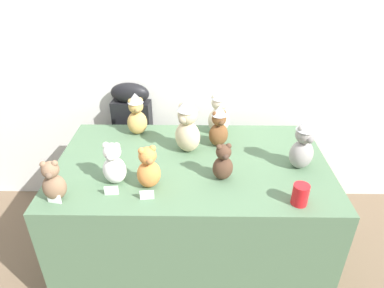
{
  "coord_description": "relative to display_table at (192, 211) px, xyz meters",
  "views": [
    {
      "loc": [
        0.02,
        -1.44,
        1.88
      ],
      "look_at": [
        0.0,
        0.25,
        0.89
      ],
      "focal_mm": 32.11,
      "sensor_mm": 36.0,
      "label": 1
    }
  ],
  "objects": [
    {
      "name": "ground_plane",
      "position": [
        0.0,
        -0.25,
        -0.38
      ],
      "size": [
        10.0,
        10.0,
        0.0
      ],
      "primitive_type": "plane",
      "color": "brown"
    },
    {
      "name": "wall_back",
      "position": [
        0.0,
        0.72,
        0.92
      ],
      "size": [
        7.0,
        0.08,
        2.6
      ],
      "primitive_type": "cube",
      "color": "silver",
      "rests_on": "ground_plane"
    },
    {
      "name": "display_table",
      "position": [
        0.0,
        0.0,
        0.0
      ],
      "size": [
        1.59,
        0.94,
        0.77
      ],
      "primitive_type": "cube",
      "color": "#4C6B4C",
      "rests_on": "ground_plane"
    },
    {
      "name": "instrument_case",
      "position": [
        -0.45,
        0.6,
        0.14
      ],
      "size": [
        0.29,
        0.15,
        1.03
      ],
      "rotation": [
        0.0,
        0.0,
        -0.1
      ],
      "color": "black",
      "rests_on": "ground_plane"
    },
    {
      "name": "teddy_bear_mocha",
      "position": [
        -0.67,
        -0.35,
        0.49
      ],
      "size": [
        0.13,
        0.11,
        0.22
      ],
      "rotation": [
        0.0,
        0.0,
        0.17
      ],
      "color": "#7F6047",
      "rests_on": "display_table"
    },
    {
      "name": "teddy_bear_sand",
      "position": [
        -0.03,
        0.13,
        0.56
      ],
      "size": [
        0.21,
        0.2,
        0.35
      ],
      "rotation": [
        0.0,
        0.0,
        -0.56
      ],
      "color": "#CCB78E",
      "rests_on": "display_table"
    },
    {
      "name": "teddy_bear_snow",
      "position": [
        -0.41,
        -0.2,
        0.5
      ],
      "size": [
        0.14,
        0.12,
        0.24
      ],
      "rotation": [
        0.0,
        0.0,
        -0.12
      ],
      "color": "white",
      "rests_on": "display_table"
    },
    {
      "name": "teddy_bear_ash",
      "position": [
        0.61,
        -0.05,
        0.53
      ],
      "size": [
        0.17,
        0.16,
        0.31
      ],
      "rotation": [
        0.0,
        0.0,
        0.38
      ],
      "color": "gray",
      "rests_on": "display_table"
    },
    {
      "name": "teddy_bear_cream",
      "position": [
        0.17,
        0.36,
        0.54
      ],
      "size": [
        0.16,
        0.15,
        0.32
      ],
      "rotation": [
        0.0,
        0.0,
        0.18
      ],
      "color": "beige",
      "rests_on": "display_table"
    },
    {
      "name": "teddy_bear_cocoa",
      "position": [
        0.17,
        -0.16,
        0.49
      ],
      "size": [
        0.13,
        0.12,
        0.22
      ],
      "rotation": [
        0.0,
        0.0,
        0.24
      ],
      "color": "#4C3323",
      "rests_on": "display_table"
    },
    {
      "name": "teddy_bear_chestnut",
      "position": [
        0.16,
        0.19,
        0.52
      ],
      "size": [
        0.15,
        0.14,
        0.27
      ],
      "rotation": [
        0.0,
        0.0,
        0.34
      ],
      "color": "brown",
      "rests_on": "display_table"
    },
    {
      "name": "teddy_bear_ginger",
      "position": [
        -0.22,
        -0.24,
        0.5
      ],
      "size": [
        0.15,
        0.14,
        0.24
      ],
      "rotation": [
        0.0,
        0.0,
        0.39
      ],
      "color": "#D17F3D",
      "rests_on": "display_table"
    },
    {
      "name": "teddy_bear_honey",
      "position": [
        -0.37,
        0.34,
        0.53
      ],
      "size": [
        0.16,
        0.15,
        0.29
      ],
      "rotation": [
        0.0,
        0.0,
        0.34
      ],
      "color": "tan",
      "rests_on": "display_table"
    },
    {
      "name": "party_cup_red",
      "position": [
        0.53,
        -0.37,
        0.44
      ],
      "size": [
        0.08,
        0.08,
        0.11
      ],
      "primitive_type": "cylinder",
      "color": "red",
      "rests_on": "display_table"
    },
    {
      "name": "name_card_front_left",
      "position": [
        -0.22,
        -0.34,
        0.41
      ],
      "size": [
        0.07,
        0.02,
        0.05
      ],
      "primitive_type": "cube",
      "rotation": [
        0.0,
        0.0,
        0.11
      ],
      "color": "white",
      "rests_on": "display_table"
    },
    {
      "name": "name_card_front_middle",
      "position": [
        -0.41,
        -0.31,
        0.41
      ],
      "size": [
        0.07,
        0.02,
        0.05
      ],
      "primitive_type": "cube",
      "rotation": [
        0.0,
        0.0,
        0.1
      ],
      "color": "white",
      "rests_on": "display_table"
    },
    {
      "name": "name_card_front_right",
      "position": [
        -0.67,
        -0.38,
        0.41
      ],
      "size": [
        0.07,
        0.02,
        0.05
      ],
      "primitive_type": "cube",
      "rotation": [
        0.0,
        0.0,
        -0.19
      ],
      "color": "white",
      "rests_on": "display_table"
    }
  ]
}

